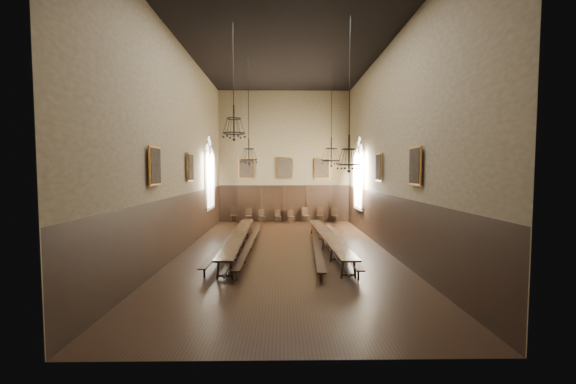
{
  "coord_description": "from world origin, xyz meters",
  "views": [
    {
      "loc": [
        -0.1,
        -15.38,
        3.54
      ],
      "look_at": [
        0.15,
        1.5,
        2.52
      ],
      "focal_mm": 22.0,
      "sensor_mm": 36.0,
      "label": 1
    }
  ],
  "objects_px": {
    "chair_4": "(291,219)",
    "table_right": "(328,242)",
    "chair_2": "(262,219)",
    "chair_7": "(334,218)",
    "bench_left_inner": "(250,244)",
    "chair_6": "(320,218)",
    "bench_right_inner": "(316,245)",
    "table_left": "(239,242)",
    "chandelier_front_right": "(349,155)",
    "bench_left_outer": "(226,244)",
    "chair_0": "(234,218)",
    "chandelier_back_left": "(249,153)",
    "bench_right_outer": "(340,244)",
    "chair_1": "(249,218)",
    "chair_5": "(306,218)",
    "chair_3": "(278,219)",
    "chandelier_front_left": "(234,126)",
    "chandelier_back_right": "(331,155)"
  },
  "relations": [
    {
      "from": "chair_4",
      "to": "table_right",
      "type": "bearing_deg",
      "value": -92.11
    },
    {
      "from": "chair_2",
      "to": "chair_7",
      "type": "distance_m",
      "value": 4.94
    },
    {
      "from": "bench_left_inner",
      "to": "chair_6",
      "type": "distance_m",
      "value": 9.26
    },
    {
      "from": "bench_right_inner",
      "to": "chair_4",
      "type": "xyz_separation_m",
      "value": [
        -0.92,
        8.55,
        -0.01
      ]
    },
    {
      "from": "table_left",
      "to": "chandelier_front_right",
      "type": "height_order",
      "value": "chandelier_front_right"
    },
    {
      "from": "table_right",
      "to": "bench_left_outer",
      "type": "height_order",
      "value": "table_right"
    },
    {
      "from": "chair_0",
      "to": "chandelier_back_left",
      "type": "bearing_deg",
      "value": -77.98
    },
    {
      "from": "chair_6",
      "to": "chandelier_front_right",
      "type": "height_order",
      "value": "chandelier_front_right"
    },
    {
      "from": "bench_right_outer",
      "to": "chair_4",
      "type": "bearing_deg",
      "value": 103.51
    },
    {
      "from": "chair_1",
      "to": "chair_5",
      "type": "height_order",
      "value": "chair_5"
    },
    {
      "from": "chair_3",
      "to": "chair_4",
      "type": "bearing_deg",
      "value": -14.54
    },
    {
      "from": "chandelier_front_right",
      "to": "chair_1",
      "type": "bearing_deg",
      "value": 112.83
    },
    {
      "from": "bench_left_outer",
      "to": "bench_right_outer",
      "type": "bearing_deg",
      "value": -0.67
    },
    {
      "from": "bench_left_inner",
      "to": "chair_1",
      "type": "relative_size",
      "value": 9.76
    },
    {
      "from": "chair_1",
      "to": "bench_right_outer",
      "type": "bearing_deg",
      "value": -67.48
    },
    {
      "from": "chandelier_front_left",
      "to": "table_left",
      "type": "bearing_deg",
      "value": 93.29
    },
    {
      "from": "chandelier_back_left",
      "to": "chair_5",
      "type": "bearing_deg",
      "value": 63.05
    },
    {
      "from": "table_left",
      "to": "chair_1",
      "type": "xyz_separation_m",
      "value": [
        -0.37,
        8.36,
        -0.07
      ]
    },
    {
      "from": "table_left",
      "to": "table_right",
      "type": "relative_size",
      "value": 1.02
    },
    {
      "from": "bench_right_inner",
      "to": "chair_1",
      "type": "xyz_separation_m",
      "value": [
        -3.81,
        8.63,
        0.02
      ]
    },
    {
      "from": "table_left",
      "to": "chandelier_back_right",
      "type": "bearing_deg",
      "value": 26.75
    },
    {
      "from": "chair_4",
      "to": "chandelier_front_right",
      "type": "bearing_deg",
      "value": -92.58
    },
    {
      "from": "chair_4",
      "to": "chair_6",
      "type": "height_order",
      "value": "chair_6"
    },
    {
      "from": "chair_1",
      "to": "chandelier_front_right",
      "type": "height_order",
      "value": "chandelier_front_right"
    },
    {
      "from": "table_right",
      "to": "bench_left_outer",
      "type": "xyz_separation_m",
      "value": [
        -4.53,
        0.14,
        -0.1
      ]
    },
    {
      "from": "chair_2",
      "to": "chair_6",
      "type": "xyz_separation_m",
      "value": [
        3.98,
        0.01,
        0.04
      ]
    },
    {
      "from": "bench_left_inner",
      "to": "chair_5",
      "type": "bearing_deg",
      "value": 70.09
    },
    {
      "from": "bench_right_inner",
      "to": "chair_3",
      "type": "bearing_deg",
      "value": 101.84
    },
    {
      "from": "chair_2",
      "to": "bench_left_inner",
      "type": "bearing_deg",
      "value": -108.87
    },
    {
      "from": "bench_right_outer",
      "to": "chair_1",
      "type": "bearing_deg",
      "value": 120.28
    },
    {
      "from": "chair_0",
      "to": "chandelier_back_right",
      "type": "distance_m",
      "value": 9.4
    },
    {
      "from": "chair_1",
      "to": "chandelier_back_left",
      "type": "bearing_deg",
      "value": -91.95
    },
    {
      "from": "table_left",
      "to": "bench_left_outer",
      "type": "bearing_deg",
      "value": 173.34
    },
    {
      "from": "chair_2",
      "to": "chair_4",
      "type": "xyz_separation_m",
      "value": [
        1.99,
        -0.05,
        -0.01
      ]
    },
    {
      "from": "chair_4",
      "to": "bench_right_inner",
      "type": "bearing_deg",
      "value": -95.75
    },
    {
      "from": "chair_6",
      "to": "bench_right_inner",
      "type": "bearing_deg",
      "value": -84.9
    },
    {
      "from": "bench_left_outer",
      "to": "chair_2",
      "type": "bearing_deg",
      "value": 82.51
    },
    {
      "from": "bench_right_inner",
      "to": "chair_3",
      "type": "relative_size",
      "value": 10.93
    },
    {
      "from": "chair_6",
      "to": "chair_7",
      "type": "height_order",
      "value": "same"
    },
    {
      "from": "chair_6",
      "to": "chandelier_front_right",
      "type": "bearing_deg",
      "value": -78.67
    },
    {
      "from": "table_right",
      "to": "chandelier_back_left",
      "type": "xyz_separation_m",
      "value": [
        -3.68,
        2.03,
        4.07
      ]
    },
    {
      "from": "chair_7",
      "to": "chandelier_back_right",
      "type": "relative_size",
      "value": 0.2
    },
    {
      "from": "bench_right_outer",
      "to": "chandelier_front_left",
      "type": "height_order",
      "value": "chandelier_front_left"
    },
    {
      "from": "chair_1",
      "to": "chandelier_back_left",
      "type": "relative_size",
      "value": 0.19
    },
    {
      "from": "bench_right_outer",
      "to": "chair_3",
      "type": "relative_size",
      "value": 11.11
    },
    {
      "from": "chair_1",
      "to": "table_right",
      "type": "bearing_deg",
      "value": -70.57
    },
    {
      "from": "table_right",
      "to": "chandelier_front_right",
      "type": "relative_size",
      "value": 1.7
    },
    {
      "from": "bench_left_outer",
      "to": "chair_3",
      "type": "relative_size",
      "value": 10.44
    },
    {
      "from": "bench_left_outer",
      "to": "chair_1",
      "type": "distance_m",
      "value": 8.3
    },
    {
      "from": "bench_right_inner",
      "to": "chair_0",
      "type": "bearing_deg",
      "value": 119.09
    }
  ]
}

